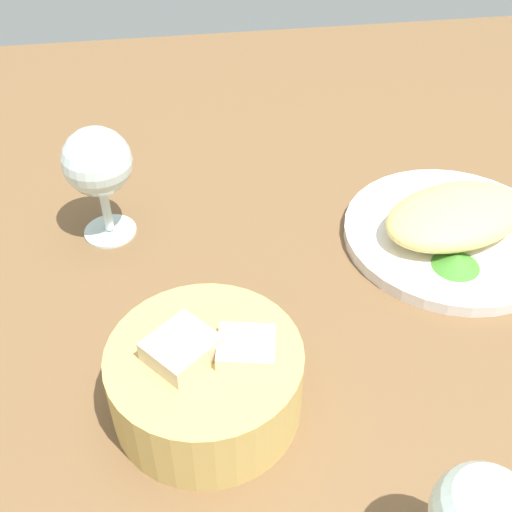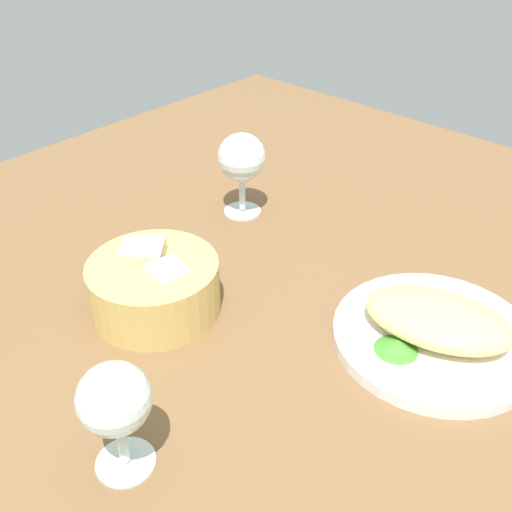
# 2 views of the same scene
# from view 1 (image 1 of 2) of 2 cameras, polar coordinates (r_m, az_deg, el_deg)

# --- Properties ---
(ground_plane) EXTENTS (1.40, 1.40, 0.02)m
(ground_plane) POSITION_cam_1_polar(r_m,az_deg,el_deg) (0.65, 9.09, -6.05)
(ground_plane) COLOR brown
(plate) EXTENTS (0.24, 0.24, 0.01)m
(plate) POSITION_cam_1_polar(r_m,az_deg,el_deg) (0.75, 16.73, 1.78)
(plate) COLOR white
(plate) RESTS_ON ground_plane
(omelette) EXTENTS (0.19, 0.15, 0.04)m
(omelette) POSITION_cam_1_polar(r_m,az_deg,el_deg) (0.74, 17.14, 3.41)
(omelette) COLOR #E7CF73
(omelette) RESTS_ON plate
(lettuce_garnish) EXTENTS (0.05, 0.05, 0.01)m
(lettuce_garnish) POSITION_cam_1_polar(r_m,az_deg,el_deg) (0.70, 17.18, -0.42)
(lettuce_garnish) COLOR #40882C
(lettuce_garnish) RESTS_ON plate
(bread_basket) EXTENTS (0.16, 0.16, 0.09)m
(bread_basket) POSITION_cam_1_polar(r_m,az_deg,el_deg) (0.55, -4.38, -10.66)
(bread_basket) COLOR tan
(bread_basket) RESTS_ON ground_plane
(wine_glass_near) EXTENTS (0.07, 0.07, 0.13)m
(wine_glass_near) POSITION_cam_1_polar(r_m,az_deg,el_deg) (0.70, -13.71, 7.70)
(wine_glass_near) COLOR silver
(wine_glass_near) RESTS_ON ground_plane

